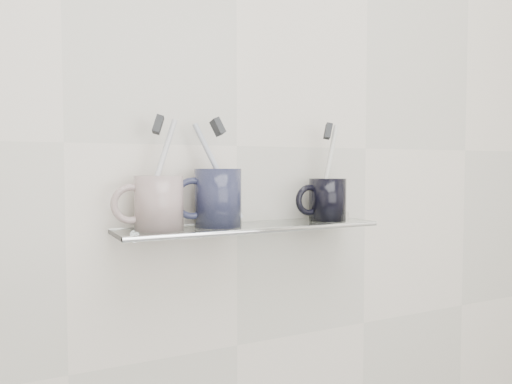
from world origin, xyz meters
TOP-DOWN VIEW (x-y plane):
  - wall_back at (0.00, 1.10)m, footprint 2.50×0.00m
  - shelf_glass at (0.00, 1.04)m, footprint 0.50×0.12m
  - shelf_rail at (0.00, 0.98)m, footprint 0.50×0.01m
  - bracket_left at (-0.21, 1.09)m, footprint 0.02×0.03m
  - bracket_right at (0.21, 1.09)m, footprint 0.02×0.03m
  - mug_left at (-0.17, 1.04)m, footprint 0.09×0.09m
  - mug_left_handle at (-0.22, 1.04)m, footprint 0.07×0.01m
  - toothbrush_left at (-0.17, 1.04)m, footprint 0.08×0.03m
  - bristles_left at (-0.17, 1.04)m, footprint 0.03×0.03m
  - mug_center at (-0.06, 1.04)m, footprint 0.10×0.10m
  - mug_center_handle at (-0.11, 1.04)m, footprint 0.08×0.01m
  - toothbrush_center at (-0.06, 1.04)m, footprint 0.08×0.05m
  - bristles_center at (-0.06, 1.04)m, footprint 0.02×0.03m
  - mug_right at (0.18, 1.04)m, footprint 0.10×0.10m
  - mug_right_handle at (0.13, 1.04)m, footprint 0.06×0.01m
  - toothbrush_right at (0.18, 1.04)m, footprint 0.06×0.02m
  - bristles_right at (0.18, 1.04)m, footprint 0.03×0.03m
  - chrome_cap at (0.21, 1.04)m, footprint 0.04×0.04m

SIDE VIEW (x-z plane):
  - bracket_left at x=-0.21m, z-range 1.08..1.09m
  - bracket_right at x=0.21m, z-range 1.08..1.09m
  - shelf_glass at x=0.00m, z-range 1.09..1.10m
  - shelf_rail at x=0.00m, z-range 1.09..1.10m
  - chrome_cap at x=0.21m, z-range 1.10..1.12m
  - mug_right at x=0.18m, z-range 1.10..1.18m
  - mug_right_handle at x=0.13m, z-range 1.11..1.17m
  - mug_left at x=-0.17m, z-range 1.10..1.19m
  - mug_left_handle at x=-0.22m, z-range 1.11..1.18m
  - mug_center at x=-0.06m, z-range 1.10..1.21m
  - mug_center_handle at x=-0.11m, z-range 1.12..1.19m
  - toothbrush_left at x=-0.17m, z-range 1.11..1.29m
  - toothbrush_center at x=-0.06m, z-range 1.11..1.29m
  - toothbrush_right at x=0.18m, z-range 1.11..1.29m
  - wall_back at x=0.00m, z-range 0.00..2.50m
  - bristles_left at x=-0.17m, z-range 1.26..1.30m
  - bristles_center at x=-0.06m, z-range 1.26..1.30m
  - bristles_right at x=0.18m, z-range 1.26..1.30m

